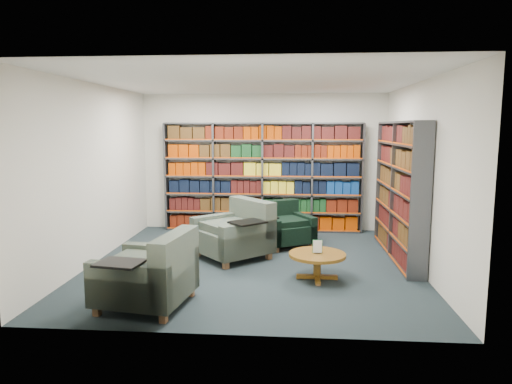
# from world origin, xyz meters

# --- Properties ---
(room_shell) EXTENTS (5.02, 5.02, 2.82)m
(room_shell) POSITION_xyz_m (0.00, 0.00, 1.40)
(room_shell) COLOR #1E292F
(room_shell) RESTS_ON ground
(bookshelf_back) EXTENTS (4.00, 0.28, 2.20)m
(bookshelf_back) POSITION_xyz_m (0.00, 2.34, 1.10)
(bookshelf_back) COLOR #47494F
(bookshelf_back) RESTS_ON ground
(bookshelf_right) EXTENTS (0.28, 2.50, 2.20)m
(bookshelf_right) POSITION_xyz_m (2.34, 0.60, 1.10)
(bookshelf_right) COLOR #47494F
(bookshelf_right) RESTS_ON ground
(chair_teal_left) EXTENTS (1.44, 1.44, 0.93)m
(chair_teal_left) POSITION_xyz_m (-0.28, 0.36, 0.38)
(chair_teal_left) COLOR #0B2331
(chair_teal_left) RESTS_ON ground
(chair_green_right) EXTENTS (1.16, 1.16, 0.78)m
(chair_green_right) POSITION_xyz_m (0.43, 1.22, 0.31)
(chair_green_right) COLOR black
(chair_green_right) RESTS_ON ground
(chair_teal_front) EXTENTS (1.13, 1.24, 0.90)m
(chair_teal_front) POSITION_xyz_m (-1.04, -1.81, 0.36)
(chair_teal_front) COLOR #0B2331
(chair_teal_front) RESTS_ON ground
(coffee_table) EXTENTS (0.79, 0.79, 0.56)m
(coffee_table) POSITION_xyz_m (0.96, -0.67, 0.30)
(coffee_table) COLOR brown
(coffee_table) RESTS_ON ground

